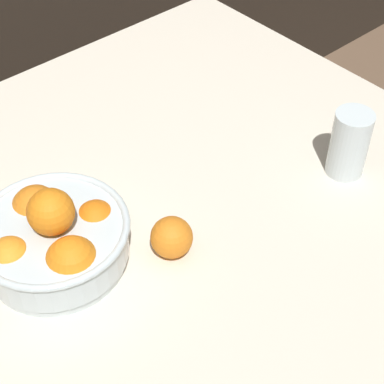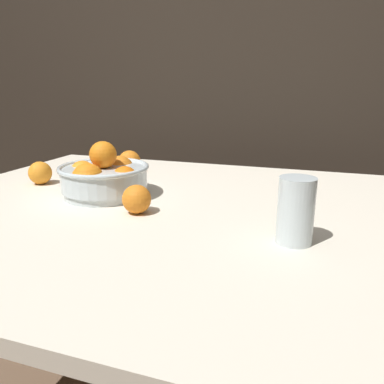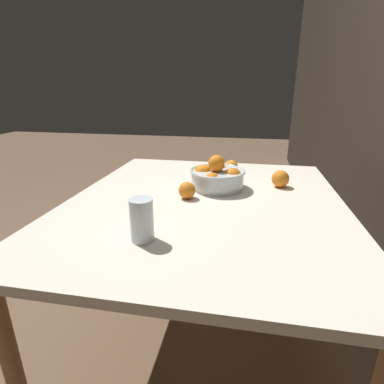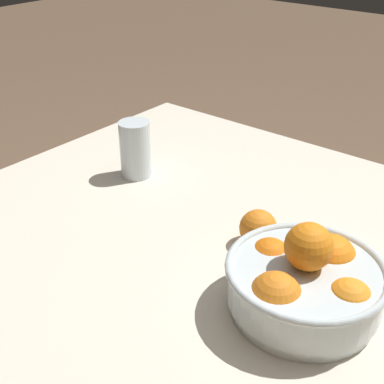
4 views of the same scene
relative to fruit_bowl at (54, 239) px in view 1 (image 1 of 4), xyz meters
The scene contains 4 objects.
dining_table 0.19m from the fruit_bowl, 11.39° to the right, with size 1.25×1.07×0.72m.
fruit_bowl is the anchor object (origin of this frame).
juice_glass 0.53m from the fruit_bowl, 17.68° to the right, with size 0.07×0.07×0.13m.
orange_loose_aside 0.18m from the fruit_bowl, 35.81° to the right, with size 0.07×0.07×0.07m, color orange.
Camera 1 is at (-0.42, -0.60, 1.51)m, focal length 60.00 mm.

